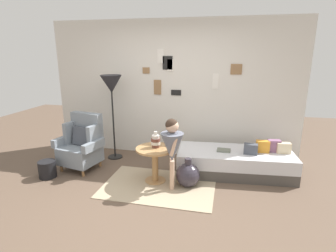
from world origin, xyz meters
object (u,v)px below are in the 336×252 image
(person_child, at_px, (172,145))
(book_on_daybed, at_px, (224,150))
(vase_striped, at_px, (156,141))
(armchair, at_px, (82,144))
(magazine_basket, at_px, (47,169))
(side_table, at_px, (155,157))
(floor_lamp, at_px, (111,87))
(demijohn_near, at_px, (188,175))
(daybed, at_px, (234,162))

(person_child, distance_m, book_on_daybed, 1.06)
(vase_striped, height_order, person_child, person_child)
(armchair, height_order, magazine_basket, armchair)
(armchair, relative_size, book_on_daybed, 4.41)
(person_child, height_order, book_on_daybed, person_child)
(side_table, distance_m, floor_lamp, 1.64)
(side_table, relative_size, floor_lamp, 0.37)
(armchair, xyz_separation_m, demijohn_near, (1.93, -0.28, -0.25))
(side_table, bearing_deg, floor_lamp, 142.34)
(armchair, height_order, floor_lamp, floor_lamp)
(person_child, bearing_deg, book_on_daybed, 43.98)
(vase_striped, distance_m, person_child, 0.37)
(side_table, relative_size, magazine_basket, 2.14)
(demijohn_near, bearing_deg, side_table, 175.54)
(demijohn_near, bearing_deg, magazine_basket, -174.70)
(side_table, xyz_separation_m, demijohn_near, (0.53, -0.04, -0.22))
(armchair, bearing_deg, daybed, 7.76)
(vase_striped, height_order, demijohn_near, vase_striped)
(armchair, distance_m, demijohn_near, 1.96)
(floor_lamp, bearing_deg, person_child, -35.62)
(daybed, xyz_separation_m, floor_lamp, (-2.28, 0.21, 1.18))
(floor_lamp, bearing_deg, side_table, -37.66)
(armchair, xyz_separation_m, magazine_basket, (-0.38, -0.49, -0.30))
(floor_lamp, relative_size, magazine_basket, 5.72)
(vase_striped, distance_m, magazine_basket, 1.88)
(vase_striped, bearing_deg, daybed, 24.33)
(armchair, height_order, book_on_daybed, armchair)
(armchair, xyz_separation_m, side_table, (1.40, -0.24, -0.03))
(daybed, distance_m, side_table, 1.38)
(vase_striped, xyz_separation_m, demijohn_near, (0.53, -0.08, -0.48))
(daybed, bearing_deg, demijohn_near, -137.74)
(side_table, distance_m, demijohn_near, 0.58)
(demijohn_near, height_order, magazine_basket, demijohn_near)
(magazine_basket, bearing_deg, armchair, 52.42)
(side_table, height_order, vase_striped, vase_striped)
(person_child, xyz_separation_m, demijohn_near, (0.22, 0.12, -0.50))
(side_table, xyz_separation_m, floor_lamp, (-1.04, 0.81, 0.97))
(person_child, distance_m, magazine_basket, 2.16)
(armchair, height_order, demijohn_near, armchair)
(side_table, distance_m, person_child, 0.45)
(daybed, height_order, book_on_daybed, book_on_daybed)
(armchair, bearing_deg, vase_striped, -8.02)
(floor_lamp, xyz_separation_m, demijohn_near, (1.58, -0.85, -1.19))
(vase_striped, relative_size, floor_lamp, 0.16)
(person_child, bearing_deg, armchair, 166.83)
(person_child, xyz_separation_m, book_on_daybed, (0.73, 0.71, -0.28))
(side_table, bearing_deg, book_on_daybed, 27.63)
(demijohn_near, bearing_deg, daybed, 42.26)
(person_child, bearing_deg, daybed, 39.34)
(side_table, distance_m, vase_striped, 0.26)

